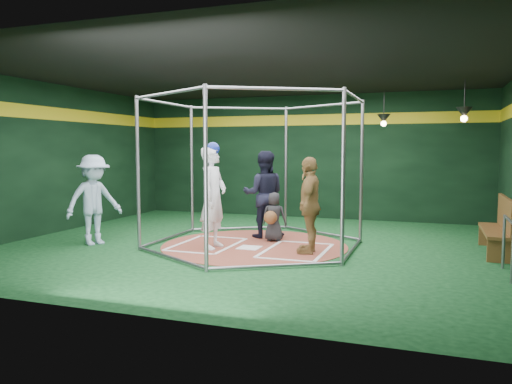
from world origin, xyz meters
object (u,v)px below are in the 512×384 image
(batter_figure, at_px, (213,196))
(visitor_leopard, at_px, (310,205))
(umpire, at_px, (264,194))
(dugout_bench, at_px, (500,225))

(batter_figure, xyz_separation_m, visitor_leopard, (1.90, 0.20, -0.13))
(umpire, distance_m, dugout_bench, 4.77)
(dugout_bench, bearing_deg, batter_figure, -165.72)
(umpire, relative_size, dugout_bench, 1.04)
(batter_figure, relative_size, umpire, 1.09)
(visitor_leopard, height_order, dugout_bench, visitor_leopard)
(batter_figure, relative_size, dugout_bench, 1.14)
(batter_figure, bearing_deg, dugout_bench, 14.28)
(batter_figure, distance_m, umpire, 1.60)
(umpire, height_order, dugout_bench, umpire)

